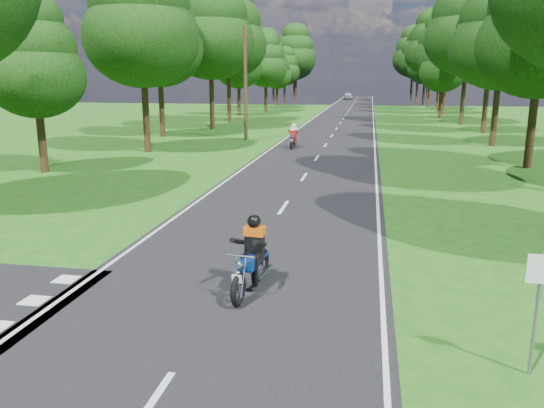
# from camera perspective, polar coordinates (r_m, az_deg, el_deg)

# --- Properties ---
(ground) EXTENTS (160.00, 160.00, 0.00)m
(ground) POSITION_cam_1_polar(r_m,az_deg,el_deg) (11.38, -5.26, -9.99)
(ground) COLOR #1D5413
(ground) RESTS_ON ground
(main_road) EXTENTS (7.00, 140.00, 0.02)m
(main_road) POSITION_cam_1_polar(r_m,az_deg,el_deg) (60.28, 7.67, 9.08)
(main_road) COLOR black
(main_road) RESTS_ON ground
(road_markings) EXTENTS (7.40, 140.00, 0.01)m
(road_markings) POSITION_cam_1_polar(r_m,az_deg,el_deg) (58.42, 7.44, 8.97)
(road_markings) COLOR silver
(road_markings) RESTS_ON main_road
(treeline) EXTENTS (40.00, 115.35, 14.78)m
(treeline) POSITION_cam_1_polar(r_m,az_deg,el_deg) (70.22, 9.53, 16.37)
(treeline) COLOR black
(treeline) RESTS_ON ground
(telegraph_pole) EXTENTS (1.20, 0.26, 8.00)m
(telegraph_pole) POSITION_cam_1_polar(r_m,az_deg,el_deg) (39.07, -2.87, 12.82)
(telegraph_pole) COLOR #382616
(telegraph_pole) RESTS_ON ground
(road_sign) EXTENTS (0.45, 0.07, 2.00)m
(road_sign) POSITION_cam_1_polar(r_m,az_deg,el_deg) (9.02, 26.79, -8.68)
(road_sign) COLOR slate
(road_sign) RESTS_ON ground
(rider_near_blue) EXTENTS (0.87, 2.03, 1.65)m
(rider_near_blue) POSITION_cam_1_polar(r_m,az_deg,el_deg) (11.37, -2.27, -5.42)
(rider_near_blue) COLOR navy
(rider_near_blue) RESTS_ON main_road
(rider_far_red) EXTENTS (0.63, 1.90, 1.58)m
(rider_far_red) POSITION_cam_1_polar(r_m,az_deg,el_deg) (34.65, 2.30, 7.34)
(rider_far_red) COLOR maroon
(rider_far_red) RESTS_ON main_road
(distant_car) EXTENTS (1.86, 4.30, 1.44)m
(distant_car) POSITION_cam_1_polar(r_m,az_deg,el_deg) (113.29, 8.17, 11.45)
(distant_car) COLOR silver
(distant_car) RESTS_ON main_road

